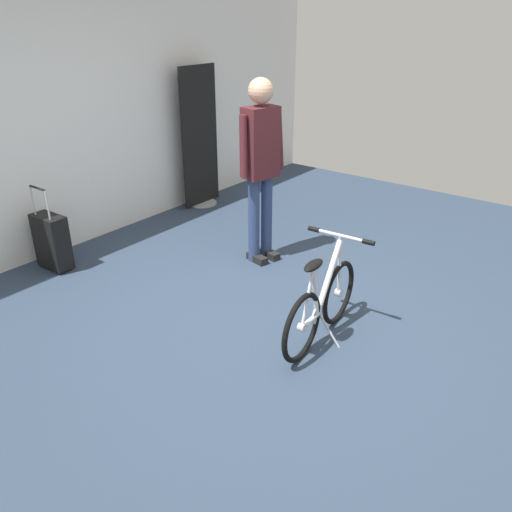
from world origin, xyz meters
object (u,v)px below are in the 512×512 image
Objects in this scene: folding_bike_foreground at (322,304)px; rolling_suitcase at (52,241)px; floor_banner_stand at (200,145)px; visitor_near_wall at (261,160)px.

rolling_suitcase is at bearing 101.41° from folding_bike_foreground.
folding_bike_foreground is (-1.69, -2.79, -0.46)m from floor_banner_stand.
visitor_near_wall reaches higher than rolling_suitcase.
folding_bike_foreground is 1.34× the size of rolling_suitcase.
folding_bike_foreground is at bearing -121.18° from floor_banner_stand.
floor_banner_stand is 2.28m from rolling_suitcase.
floor_banner_stand reaches higher than rolling_suitcase.
floor_banner_stand is at bearing 3.41° from rolling_suitcase.
rolling_suitcase is (-1.39, 1.44, -0.73)m from visitor_near_wall.
visitor_near_wall is at bearing -117.90° from floor_banner_stand.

